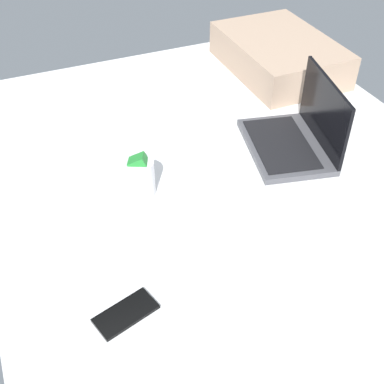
% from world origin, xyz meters
% --- Properties ---
extents(bed_mattress, '(1.80, 1.40, 0.18)m').
position_xyz_m(bed_mattress, '(0.00, 0.00, 0.09)').
color(bed_mattress, white).
rests_on(bed_mattress, ground).
extents(laptop, '(0.37, 0.30, 0.23)m').
position_xyz_m(laptop, '(-0.07, 0.25, 0.22)').
color(laptop, '#4C4C51').
rests_on(laptop, bed_mattress).
extents(snack_cup, '(0.09, 0.09, 0.13)m').
position_xyz_m(snack_cup, '(-0.05, -0.27, 0.24)').
color(snack_cup, silver).
rests_on(snack_cup, bed_mattress).
extents(cell_phone, '(0.10, 0.15, 0.01)m').
position_xyz_m(cell_phone, '(0.33, -0.43, 0.18)').
color(cell_phone, black).
rests_on(cell_phone, bed_mattress).
extents(pillow, '(0.52, 0.36, 0.13)m').
position_xyz_m(pillow, '(-0.55, 0.48, 0.24)').
color(pillow, tan).
rests_on(pillow, bed_mattress).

